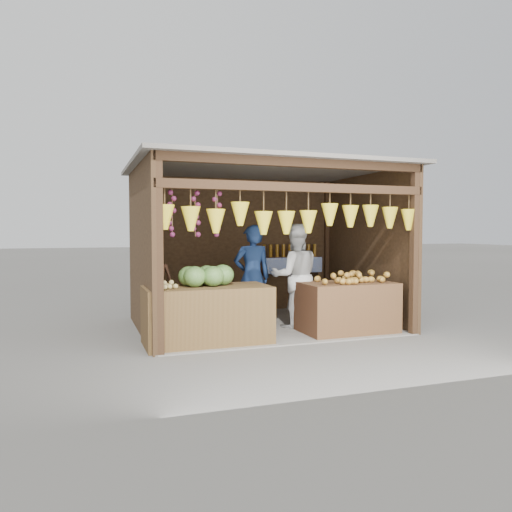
% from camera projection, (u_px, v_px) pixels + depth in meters
% --- Properties ---
extents(ground, '(80.00, 80.00, 0.00)m').
position_uv_depth(ground, '(263.00, 326.00, 8.38)').
color(ground, '#514F49').
rests_on(ground, ground).
extents(stall_structure, '(4.30, 3.30, 2.66)m').
position_uv_depth(stall_structure, '(262.00, 227.00, 8.24)').
color(stall_structure, slate).
rests_on(stall_structure, ground).
extents(back_shelf, '(1.25, 0.32, 1.32)m').
position_uv_depth(back_shelf, '(290.00, 267.00, 9.89)').
color(back_shelf, '#382314').
rests_on(back_shelf, ground).
extents(counter_left, '(1.75, 0.85, 0.82)m').
position_uv_depth(counter_left, '(207.00, 315.00, 7.04)').
color(counter_left, '#462F17').
rests_on(counter_left, ground).
extents(counter_right, '(1.45, 0.85, 0.79)m').
position_uv_depth(counter_right, '(347.00, 307.00, 7.80)').
color(counter_right, '#452717').
rests_on(counter_right, ground).
extents(stool, '(0.35, 0.35, 0.33)m').
position_uv_depth(stool, '(157.00, 321.00, 7.87)').
color(stool, black).
rests_on(stool, ground).
extents(man_standing, '(0.63, 0.43, 1.69)m').
position_uv_depth(man_standing, '(252.00, 277.00, 8.07)').
color(man_standing, '#122245').
rests_on(man_standing, ground).
extents(woman_standing, '(0.93, 0.77, 1.71)m').
position_uv_depth(woman_standing, '(295.00, 276.00, 8.15)').
color(woman_standing, beige).
rests_on(woman_standing, ground).
extents(vendor_seated, '(0.57, 0.43, 1.04)m').
position_uv_depth(vendor_seated, '(156.00, 278.00, 7.84)').
color(vendor_seated, brown).
rests_on(vendor_seated, stool).
extents(melon_pile, '(1.00, 0.50, 0.32)m').
position_uv_depth(melon_pile, '(203.00, 275.00, 7.04)').
color(melon_pile, '#1D4311').
rests_on(melon_pile, counter_left).
extents(tanfruit_pile, '(0.34, 0.40, 0.13)m').
position_uv_depth(tanfruit_pile, '(166.00, 284.00, 6.75)').
color(tanfruit_pile, '#AB8A4F').
rests_on(tanfruit_pile, counter_left).
extents(mango_pile, '(1.40, 0.64, 0.22)m').
position_uv_depth(mango_pile, '(349.00, 276.00, 7.73)').
color(mango_pile, '#BC3B19').
rests_on(mango_pile, counter_right).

